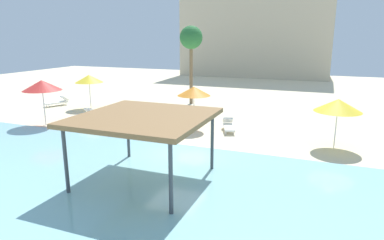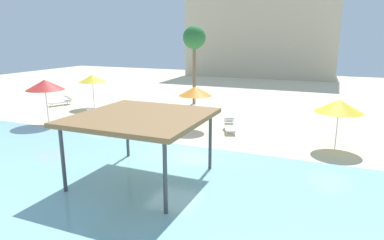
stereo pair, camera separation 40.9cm
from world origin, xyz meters
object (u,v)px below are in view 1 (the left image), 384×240
at_px(lounge_chair_1, 229,125).
at_px(beach_umbrella_red_1, 42,85).
at_px(palm_tree_0, 191,39).
at_px(lounge_chair_2, 58,102).
at_px(lounge_chair_0, 141,116).
at_px(lounge_chair_3, 85,115).
at_px(shade_pavilion, 144,119).
at_px(beach_umbrella_orange_3, 194,91).
at_px(beach_umbrella_yellow_0, 89,79).
at_px(beach_umbrella_yellow_4, 338,105).

bearing_deg(lounge_chair_1, beach_umbrella_red_1, -95.85).
bearing_deg(palm_tree_0, lounge_chair_1, -53.45).
relative_size(lounge_chair_1, lounge_chair_2, 1.00).
relative_size(lounge_chair_0, lounge_chair_3, 1.01).
relative_size(shade_pavilion, beach_umbrella_red_1, 1.66).
relative_size(beach_umbrella_orange_3, lounge_chair_3, 1.34).
height_order(lounge_chair_2, palm_tree_0, palm_tree_0).
bearing_deg(palm_tree_0, shade_pavilion, -74.68).
relative_size(beach_umbrella_orange_3, lounge_chair_0, 1.33).
relative_size(beach_umbrella_yellow_0, lounge_chair_1, 1.35).
xyz_separation_m(beach_umbrella_yellow_0, beach_umbrella_orange_3, (10.01, -2.76, -0.01)).
height_order(beach_umbrella_yellow_4, lounge_chair_0, beach_umbrella_yellow_4).
distance_m(beach_umbrella_yellow_4, lounge_chair_3, 16.09).
height_order(shade_pavilion, beach_umbrella_orange_3, shade_pavilion).
bearing_deg(beach_umbrella_orange_3, shade_pavilion, -82.20).
distance_m(beach_umbrella_red_1, beach_umbrella_orange_3, 9.72).
distance_m(beach_umbrella_orange_3, lounge_chair_1, 2.99).
relative_size(shade_pavilion, lounge_chair_1, 2.45).
xyz_separation_m(lounge_chair_0, lounge_chair_3, (-3.72, -1.20, 0.00)).
bearing_deg(lounge_chair_1, palm_tree_0, -164.00).
distance_m(beach_umbrella_yellow_0, lounge_chair_2, 3.78).
relative_size(beach_umbrella_orange_3, lounge_chair_2, 1.33).
xyz_separation_m(shade_pavilion, lounge_chair_0, (-5.22, 8.70, -2.21)).
height_order(beach_umbrella_orange_3, palm_tree_0, palm_tree_0).
xyz_separation_m(beach_umbrella_orange_3, lounge_chair_1, (2.18, 0.26, -2.03)).
height_order(lounge_chair_0, palm_tree_0, palm_tree_0).
height_order(lounge_chair_3, palm_tree_0, palm_tree_0).
xyz_separation_m(beach_umbrella_red_1, lounge_chair_1, (11.50, 3.02, -2.26)).
bearing_deg(beach_umbrella_yellow_0, lounge_chair_0, -20.48).
bearing_deg(shade_pavilion, palm_tree_0, 105.32).
bearing_deg(lounge_chair_2, shade_pavilion, 76.05).
relative_size(beach_umbrella_yellow_0, beach_umbrella_orange_3, 1.01).
distance_m(beach_umbrella_red_1, lounge_chair_1, 12.10).
bearing_deg(beach_umbrella_orange_3, lounge_chair_2, 168.96).
bearing_deg(lounge_chair_0, beach_umbrella_orange_3, 98.66).
xyz_separation_m(beach_umbrella_yellow_4, lounge_chair_1, (-5.98, 1.17, -1.91)).
relative_size(beach_umbrella_yellow_0, lounge_chair_0, 1.34).
bearing_deg(shade_pavilion, lounge_chair_1, 82.75).
height_order(beach_umbrella_red_1, lounge_chair_2, beach_umbrella_red_1).
distance_m(beach_umbrella_yellow_0, lounge_chair_3, 4.54).
bearing_deg(lounge_chair_0, palm_tree_0, -171.33).
xyz_separation_m(shade_pavilion, lounge_chair_1, (1.07, 8.40, -2.21)).
bearing_deg(lounge_chair_2, lounge_chair_0, 100.40).
bearing_deg(lounge_chair_2, beach_umbrella_orange_3, 101.86).
distance_m(shade_pavilion, lounge_chair_0, 10.38).
xyz_separation_m(lounge_chair_1, palm_tree_0, (-5.34, 7.21, 5.05)).
distance_m(beach_umbrella_yellow_0, beach_umbrella_yellow_4, 18.54).
xyz_separation_m(beach_umbrella_yellow_4, lounge_chair_2, (-21.34, 3.48, -1.91)).
xyz_separation_m(beach_umbrella_orange_3, palm_tree_0, (-3.16, 7.47, 3.03)).
xyz_separation_m(lounge_chair_0, lounge_chair_1, (6.28, -0.30, 0.00)).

